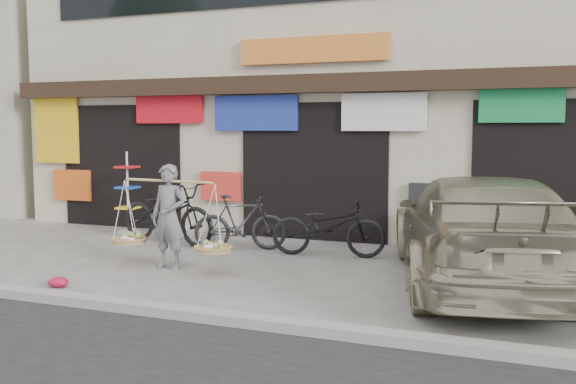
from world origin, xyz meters
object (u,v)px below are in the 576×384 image
at_px(street_vendor, 169,221).
at_px(bike_1, 240,222).
at_px(bike_0, 167,213).
at_px(bike_2, 328,227).
at_px(suv, 480,230).
at_px(display_rack, 128,200).

xyz_separation_m(street_vendor, bike_1, (0.38, 1.79, -0.26)).
bearing_deg(bike_0, bike_1, -81.60).
bearing_deg(bike_1, bike_2, -111.51).
bearing_deg(suv, street_vendor, -5.64).
height_order(bike_1, display_rack, display_rack).
xyz_separation_m(street_vendor, display_rack, (-2.64, 2.64, -0.07)).
height_order(suv, display_rack, display_rack).
bearing_deg(street_vendor, suv, 13.47).
bearing_deg(bike_0, suv, -90.10).
distance_m(bike_2, suv, 2.86).
bearing_deg(suv, bike_2, -37.99).
distance_m(bike_1, bike_2, 1.65).
distance_m(bike_1, display_rack, 3.14).
xyz_separation_m(bike_2, suv, (2.60, -1.16, 0.26)).
distance_m(street_vendor, bike_0, 2.24).
xyz_separation_m(bike_0, bike_1, (1.58, -0.09, -0.09)).
height_order(bike_0, display_rack, display_rack).
xyz_separation_m(bike_1, display_rack, (-3.02, 0.85, 0.19)).
distance_m(bike_0, bike_2, 3.23).
relative_size(bike_1, display_rack, 0.98).
bearing_deg(bike_2, bike_0, 81.22).
relative_size(street_vendor, bike_2, 1.11).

